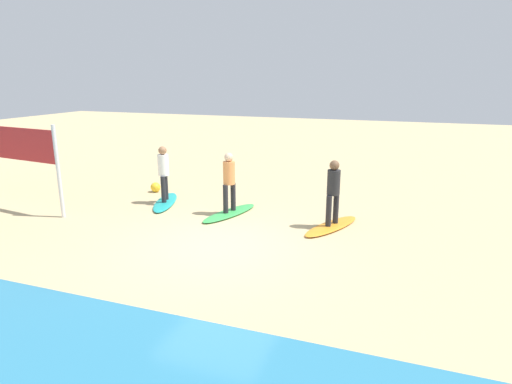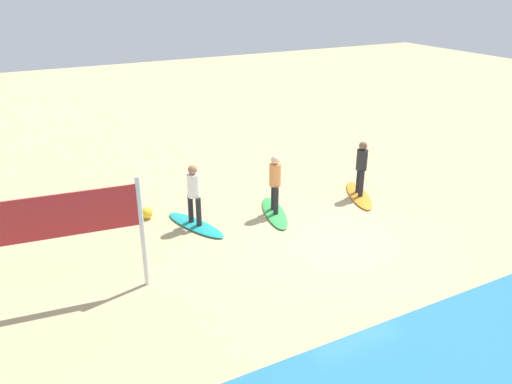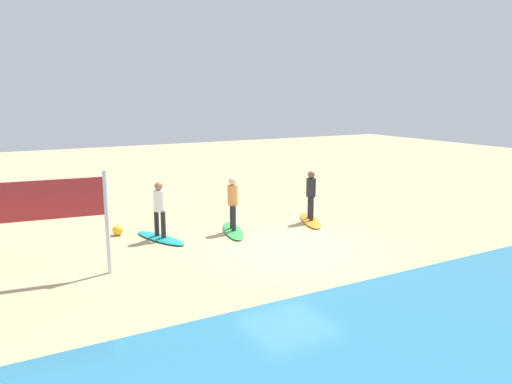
% 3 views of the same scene
% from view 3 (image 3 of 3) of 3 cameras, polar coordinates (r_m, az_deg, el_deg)
% --- Properties ---
extents(ground_plane, '(60.00, 60.00, 0.00)m').
position_cam_3_polar(ground_plane, '(13.63, 3.94, -6.61)').
color(ground_plane, tan).
extents(surfboard_orange, '(1.35, 2.15, 0.09)m').
position_cam_3_polar(surfboard_orange, '(16.44, 6.44, -3.35)').
color(surfboard_orange, orange).
rests_on(surfboard_orange, ground).
extents(surfer_orange, '(0.32, 0.43, 1.64)m').
position_cam_3_polar(surfer_orange, '(16.22, 6.51, 0.04)').
color(surfer_orange, '#232328').
rests_on(surfer_orange, surfboard_orange).
extents(surfboard_green, '(1.15, 2.17, 0.09)m').
position_cam_3_polar(surfboard_green, '(15.13, -2.73, -4.58)').
color(surfboard_green, green).
rests_on(surfboard_green, ground).
extents(surfer_green, '(0.32, 0.45, 1.64)m').
position_cam_3_polar(surfer_green, '(14.89, -2.77, -0.91)').
color(surfer_green, '#232328').
rests_on(surfer_green, surfboard_green).
extents(surfboard_teal, '(1.23, 2.17, 0.09)m').
position_cam_3_polar(surfboard_teal, '(14.63, -11.22, -5.36)').
color(surfboard_teal, teal).
rests_on(surfboard_teal, ground).
extents(surfer_teal, '(0.32, 0.44, 1.64)m').
position_cam_3_polar(surfer_teal, '(14.38, -11.37, -1.57)').
color(surfer_teal, '#232328').
rests_on(surfer_teal, surfboard_teal).
extents(beach_ball, '(0.32, 0.32, 0.32)m').
position_cam_3_polar(beach_ball, '(15.34, -16.04, -4.35)').
color(beach_ball, yellow).
rests_on(beach_ball, ground).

